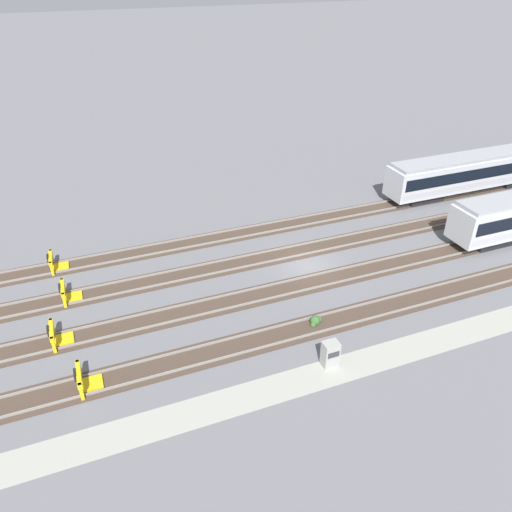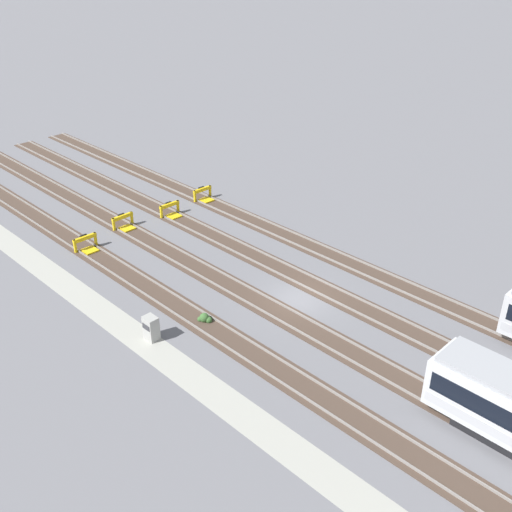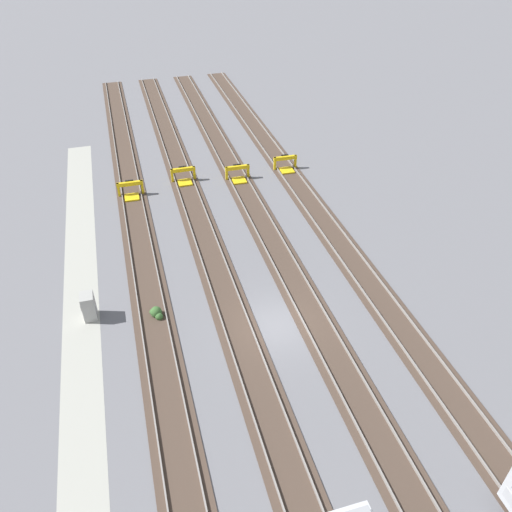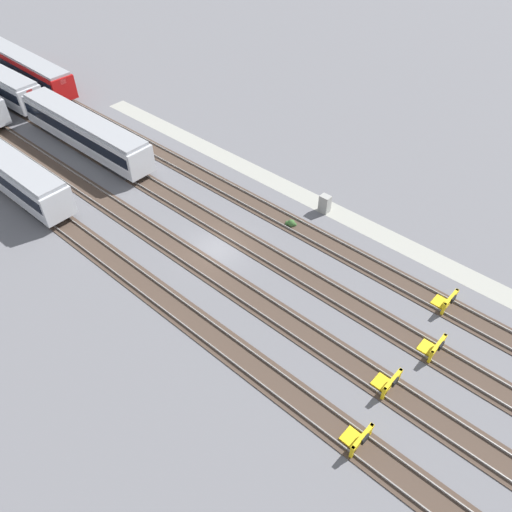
{
  "view_description": "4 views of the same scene",
  "coord_description": "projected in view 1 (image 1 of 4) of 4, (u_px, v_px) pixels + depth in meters",
  "views": [
    {
      "loc": [
        -15.03,
        -27.66,
        20.02
      ],
      "look_at": [
        -4.13,
        -0.0,
        1.8
      ],
      "focal_mm": 35.0,
      "sensor_mm": 36.0,
      "label": 1
    },
    {
      "loc": [
        22.29,
        -26.41,
        22.58
      ],
      "look_at": [
        -4.13,
        -0.0,
        1.8
      ],
      "focal_mm": 42.0,
      "sensor_mm": 36.0,
      "label": 2
    },
    {
      "loc": [
        18.51,
        -6.53,
        19.47
      ],
      "look_at": [
        -4.13,
        -0.0,
        1.8
      ],
      "focal_mm": 35.0,
      "sensor_mm": 36.0,
      "label": 3
    },
    {
      "loc": [
        -21.97,
        20.25,
        27.1
      ],
      "look_at": [
        -4.13,
        -0.0,
        1.8
      ],
      "focal_mm": 35.0,
      "sensor_mm": 36.0,
      "label": 4
    }
  ],
  "objects": [
    {
      "name": "electrical_cabinet",
      "position": [
        330.0,
        354.0,
        27.84
      ],
      "size": [
        0.9,
        0.73,
        1.6
      ],
      "color": "#9E9E99",
      "rests_on": "ground"
    },
    {
      "name": "service_walkway",
      "position": [
        387.0,
        355.0,
        28.91
      ],
      "size": [
        54.0,
        2.0,
        0.01
      ],
      "primitive_type": "cube",
      "color": "#9E9E93",
      "rests_on": "ground"
    },
    {
      "name": "weed_clump",
      "position": [
        316.0,
        321.0,
        31.22
      ],
      "size": [
        0.92,
        0.7,
        0.64
      ],
      "color": "#38602D",
      "rests_on": "ground"
    },
    {
      "name": "bumper_stop_middle_track",
      "position": [
        68.0,
        293.0,
        33.28
      ],
      "size": [
        1.36,
        2.0,
        1.22
      ],
      "color": "gold",
      "rests_on": "ground"
    },
    {
      "name": "rail_track_nearest",
      "position": [
        353.0,
        316.0,
        31.96
      ],
      "size": [
        90.0,
        2.23,
        0.21
      ],
      "color": "#47382D",
      "rests_on": "ground"
    },
    {
      "name": "bumper_stop_near_inner_track",
      "position": [
        58.0,
        336.0,
        29.61
      ],
      "size": [
        1.34,
        2.0,
        1.22
      ],
      "color": "gold",
      "rests_on": "ground"
    },
    {
      "name": "bumper_stop_far_inner_track",
      "position": [
        55.0,
        263.0,
        36.51
      ],
      "size": [
        1.37,
        2.01,
        1.22
      ],
      "color": "gold",
      "rests_on": "ground"
    },
    {
      "name": "rail_track_near_inner",
      "position": [
        321.0,
        281.0,
        35.37
      ],
      "size": [
        90.0,
        2.24,
        0.21
      ],
      "color": "#47382D",
      "rests_on": "ground"
    },
    {
      "name": "rail_track_far_inner",
      "position": [
        273.0,
        227.0,
        42.2
      ],
      "size": [
        90.0,
        2.23,
        0.21
      ],
      "color": "#47382D",
      "rests_on": "ground"
    },
    {
      "name": "subway_car_front_row_leftmost",
      "position": [
        472.0,
        171.0,
        47.62
      ],
      "size": [
        18.01,
        2.89,
        3.7
      ],
      "color": "silver",
      "rests_on": "ground"
    },
    {
      "name": "ground_plane",
      "position": [
        308.0,
        266.0,
        37.1
      ],
      "size": [
        400.0,
        400.0,
        0.0
      ],
      "primitive_type": "plane",
      "color": "slate"
    },
    {
      "name": "bumper_stop_nearest_track",
      "position": [
        85.0,
        380.0,
        26.57
      ],
      "size": [
        1.35,
        2.0,
        1.22
      ],
      "color": "gold",
      "rests_on": "ground"
    },
    {
      "name": "rail_track_middle",
      "position": [
        295.0,
        252.0,
        38.79
      ],
      "size": [
        90.0,
        2.24,
        0.21
      ],
      "color": "#47382D",
      "rests_on": "ground"
    }
  ]
}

